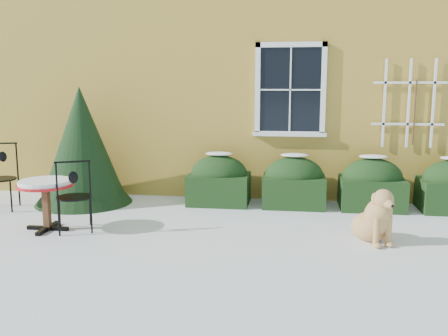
# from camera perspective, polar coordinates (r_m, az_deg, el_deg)

# --- Properties ---
(ground) EXTENTS (80.00, 80.00, 0.00)m
(ground) POSITION_cam_1_polar(r_m,az_deg,el_deg) (6.35, -1.24, -9.56)
(ground) COLOR white
(ground) RESTS_ON ground
(house) EXTENTS (12.40, 8.40, 6.40)m
(house) POSITION_cam_1_polar(r_m,az_deg,el_deg) (13.00, 3.70, 14.63)
(house) COLOR gold
(house) RESTS_ON ground
(hedge_row) EXTENTS (4.95, 0.80, 0.91)m
(hedge_row) POSITION_cam_1_polar(r_m,az_deg,el_deg) (8.66, 12.30, -1.78)
(hedge_row) COLOR black
(hedge_row) RESTS_ON ground
(evergreen_shrub) EXTENTS (1.68, 1.68, 2.04)m
(evergreen_shrub) POSITION_cam_1_polar(r_m,az_deg,el_deg) (9.05, -15.89, 1.24)
(evergreen_shrub) COLOR black
(evergreen_shrub) RESTS_ON ground
(bistro_table) EXTENTS (0.79, 0.79, 0.73)m
(bistro_table) POSITION_cam_1_polar(r_m,az_deg,el_deg) (7.54, -19.74, -2.23)
(bistro_table) COLOR black
(bistro_table) RESTS_ON ground
(patio_chair_near) EXTENTS (0.62, 0.61, 1.04)m
(patio_chair_near) POSITION_cam_1_polar(r_m,az_deg,el_deg) (7.37, -16.76, -3.02)
(patio_chair_near) COLOR black
(patio_chair_near) RESTS_ON ground
(patio_chair_far) EXTENTS (0.60, 0.59, 1.10)m
(patio_chair_far) POSITION_cam_1_polar(r_m,az_deg,el_deg) (9.14, -24.17, -0.89)
(patio_chair_far) COLOR black
(patio_chair_far) RESTS_ON ground
(dog) EXTENTS (0.65, 0.86, 0.77)m
(dog) POSITION_cam_1_polar(r_m,az_deg,el_deg) (6.92, 16.90, -5.66)
(dog) COLOR tan
(dog) RESTS_ON ground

